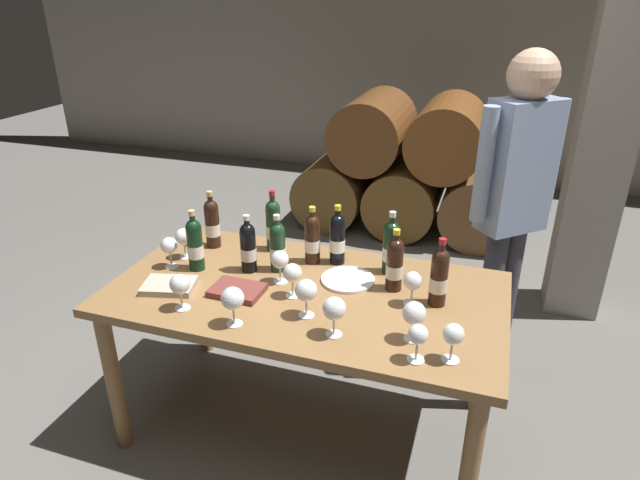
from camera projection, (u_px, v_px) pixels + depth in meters
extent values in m
plane|color=#66635E|center=(307.00, 423.00, 2.68)|extent=(14.00, 14.00, 0.00)
cube|color=gray|center=(440.00, 45.00, 5.70)|extent=(10.00, 0.24, 2.80)
cylinder|color=brown|center=(338.00, 186.00, 4.97)|extent=(0.60, 0.90, 0.60)
cylinder|color=brown|center=(406.00, 194.00, 4.79)|extent=(0.60, 0.90, 0.60)
cylinder|color=brown|center=(480.00, 202.00, 4.61)|extent=(0.60, 0.90, 0.60)
cylinder|color=brown|center=(374.00, 130.00, 4.65)|extent=(0.60, 0.90, 0.60)
cylinder|color=brown|center=(448.00, 135.00, 4.47)|extent=(0.60, 0.90, 0.60)
cube|color=gray|center=(610.00, 112.00, 3.14)|extent=(0.32, 0.32, 2.60)
cube|color=olive|center=(306.00, 294.00, 2.37)|extent=(1.70, 0.90, 0.04)
cylinder|color=olive|center=(114.00, 382.00, 2.42)|extent=(0.07, 0.07, 0.72)
cylinder|color=olive|center=(470.00, 470.00, 1.97)|extent=(0.07, 0.07, 0.72)
cylinder|color=olive|center=(202.00, 296.00, 3.09)|extent=(0.07, 0.07, 0.72)
cylinder|color=olive|center=(482.00, 348.00, 2.64)|extent=(0.07, 0.07, 0.72)
cylinder|color=black|center=(196.00, 249.00, 2.49)|extent=(0.07, 0.07, 0.20)
sphere|color=black|center=(193.00, 227.00, 2.45)|extent=(0.07, 0.07, 0.07)
cylinder|color=black|center=(193.00, 222.00, 2.44)|extent=(0.03, 0.03, 0.06)
cylinder|color=tan|center=(192.00, 213.00, 2.42)|extent=(0.03, 0.03, 0.02)
cylinder|color=silver|center=(196.00, 251.00, 2.50)|extent=(0.07, 0.07, 0.06)
cylinder|color=black|center=(312.00, 243.00, 2.56)|extent=(0.07, 0.07, 0.20)
sphere|color=black|center=(312.00, 223.00, 2.51)|extent=(0.07, 0.07, 0.07)
cylinder|color=black|center=(312.00, 218.00, 2.50)|extent=(0.03, 0.03, 0.06)
cylinder|color=gold|center=(312.00, 209.00, 2.49)|extent=(0.03, 0.03, 0.02)
cylinder|color=silver|center=(312.00, 245.00, 2.56)|extent=(0.07, 0.07, 0.06)
cylinder|color=#19381E|center=(278.00, 251.00, 2.49)|extent=(0.07, 0.07, 0.19)
sphere|color=#19381E|center=(277.00, 231.00, 2.44)|extent=(0.07, 0.07, 0.07)
cylinder|color=#19381E|center=(277.00, 226.00, 2.43)|extent=(0.03, 0.03, 0.06)
cylinder|color=silver|center=(277.00, 217.00, 2.42)|extent=(0.03, 0.03, 0.02)
cylinder|color=silver|center=(278.00, 253.00, 2.49)|extent=(0.07, 0.07, 0.06)
cylinder|color=black|center=(337.00, 243.00, 2.55)|extent=(0.07, 0.07, 0.20)
sphere|color=black|center=(338.00, 222.00, 2.51)|extent=(0.07, 0.07, 0.07)
cylinder|color=black|center=(338.00, 217.00, 2.50)|extent=(0.03, 0.03, 0.06)
cylinder|color=gold|center=(338.00, 208.00, 2.48)|extent=(0.03, 0.03, 0.02)
cylinder|color=silver|center=(337.00, 245.00, 2.56)|extent=(0.07, 0.07, 0.06)
cylinder|color=black|center=(248.00, 252.00, 2.48)|extent=(0.07, 0.07, 0.19)
sphere|color=black|center=(247.00, 231.00, 2.44)|extent=(0.07, 0.07, 0.07)
cylinder|color=black|center=(247.00, 226.00, 2.43)|extent=(0.03, 0.03, 0.06)
cylinder|color=silver|center=(246.00, 218.00, 2.41)|extent=(0.03, 0.03, 0.02)
cylinder|color=silver|center=(249.00, 253.00, 2.49)|extent=(0.07, 0.07, 0.06)
cylinder|color=black|center=(438.00, 282.00, 2.21)|extent=(0.07, 0.07, 0.21)
sphere|color=black|center=(441.00, 258.00, 2.16)|extent=(0.07, 0.07, 0.07)
cylinder|color=black|center=(442.00, 252.00, 2.15)|extent=(0.03, 0.03, 0.07)
cylinder|color=#B21E23|center=(443.00, 241.00, 2.13)|extent=(0.03, 0.03, 0.02)
cylinder|color=silver|center=(438.00, 284.00, 2.22)|extent=(0.07, 0.07, 0.06)
cylinder|color=black|center=(213.00, 227.00, 2.72)|extent=(0.07, 0.07, 0.21)
sphere|color=black|center=(211.00, 207.00, 2.67)|extent=(0.07, 0.07, 0.07)
cylinder|color=black|center=(210.00, 202.00, 2.66)|extent=(0.03, 0.03, 0.06)
cylinder|color=tan|center=(210.00, 194.00, 2.64)|extent=(0.03, 0.03, 0.02)
cylinder|color=silver|center=(213.00, 229.00, 2.72)|extent=(0.07, 0.07, 0.06)
cylinder|color=#19381E|center=(273.00, 229.00, 2.68)|extent=(0.07, 0.07, 0.22)
sphere|color=#19381E|center=(273.00, 208.00, 2.63)|extent=(0.07, 0.07, 0.07)
cylinder|color=#19381E|center=(272.00, 202.00, 2.62)|extent=(0.03, 0.03, 0.07)
cylinder|color=#B21E23|center=(272.00, 193.00, 2.60)|extent=(0.03, 0.03, 0.02)
cylinder|color=silver|center=(273.00, 231.00, 2.68)|extent=(0.07, 0.07, 0.07)
cylinder|color=black|center=(394.00, 269.00, 2.33)|extent=(0.07, 0.07, 0.20)
sphere|color=black|center=(396.00, 247.00, 2.28)|extent=(0.07, 0.07, 0.07)
cylinder|color=black|center=(396.00, 241.00, 2.27)|extent=(0.03, 0.03, 0.06)
cylinder|color=gold|center=(397.00, 232.00, 2.25)|extent=(0.03, 0.03, 0.02)
cylinder|color=silver|center=(394.00, 271.00, 2.33)|extent=(0.07, 0.07, 0.06)
cylinder|color=black|center=(390.00, 252.00, 2.46)|extent=(0.07, 0.07, 0.21)
sphere|color=black|center=(392.00, 229.00, 2.42)|extent=(0.07, 0.07, 0.07)
cylinder|color=black|center=(392.00, 224.00, 2.41)|extent=(0.03, 0.03, 0.07)
cylinder|color=silver|center=(393.00, 214.00, 2.39)|extent=(0.03, 0.03, 0.02)
cylinder|color=silver|center=(390.00, 254.00, 2.47)|extent=(0.07, 0.07, 0.06)
cylinder|color=white|center=(281.00, 282.00, 2.42)|extent=(0.06, 0.06, 0.00)
cylinder|color=white|center=(280.00, 274.00, 2.40)|extent=(0.01, 0.01, 0.07)
sphere|color=white|center=(280.00, 259.00, 2.37)|extent=(0.08, 0.08, 0.08)
cylinder|color=white|center=(411.00, 304.00, 2.25)|extent=(0.06, 0.06, 0.00)
cylinder|color=white|center=(412.00, 296.00, 2.23)|extent=(0.01, 0.01, 0.07)
sphere|color=white|center=(413.00, 281.00, 2.20)|extent=(0.08, 0.08, 0.08)
cylinder|color=white|center=(183.00, 308.00, 2.22)|extent=(0.06, 0.06, 0.00)
cylinder|color=white|center=(182.00, 300.00, 2.20)|extent=(0.01, 0.01, 0.07)
sphere|color=white|center=(180.00, 284.00, 2.17)|extent=(0.08, 0.08, 0.08)
cylinder|color=white|center=(412.00, 339.00, 2.02)|extent=(0.06, 0.06, 0.00)
cylinder|color=white|center=(413.00, 330.00, 2.01)|extent=(0.01, 0.01, 0.07)
sphere|color=white|center=(414.00, 313.00, 1.98)|extent=(0.09, 0.09, 0.09)
cylinder|color=white|center=(293.00, 296.00, 2.31)|extent=(0.06, 0.06, 0.00)
cylinder|color=white|center=(293.00, 287.00, 2.29)|extent=(0.01, 0.01, 0.07)
sphere|color=white|center=(292.00, 273.00, 2.26)|extent=(0.08, 0.08, 0.08)
cylinder|color=white|center=(334.00, 334.00, 2.05)|extent=(0.06, 0.06, 0.00)
cylinder|color=white|center=(334.00, 325.00, 2.04)|extent=(0.01, 0.01, 0.07)
sphere|color=white|center=(334.00, 308.00, 2.00)|extent=(0.09, 0.09, 0.09)
cylinder|color=white|center=(172.00, 266.00, 2.55)|extent=(0.06, 0.06, 0.00)
cylinder|color=white|center=(171.00, 259.00, 2.54)|extent=(0.01, 0.01, 0.07)
sphere|color=white|center=(169.00, 245.00, 2.51)|extent=(0.08, 0.08, 0.08)
cylinder|color=white|center=(416.00, 360.00, 1.91)|extent=(0.06, 0.06, 0.00)
cylinder|color=white|center=(417.00, 350.00, 1.90)|extent=(0.01, 0.01, 0.07)
sphere|color=white|center=(418.00, 334.00, 1.87)|extent=(0.07, 0.07, 0.07)
cylinder|color=white|center=(235.00, 324.00, 2.12)|extent=(0.06, 0.06, 0.00)
cylinder|color=white|center=(234.00, 315.00, 2.10)|extent=(0.01, 0.01, 0.07)
sphere|color=white|center=(233.00, 298.00, 2.07)|extent=(0.09, 0.09, 0.09)
cylinder|color=white|center=(450.00, 360.00, 1.91)|extent=(0.06, 0.06, 0.00)
cylinder|color=white|center=(451.00, 351.00, 1.90)|extent=(0.01, 0.01, 0.07)
sphere|color=white|center=(453.00, 334.00, 1.87)|extent=(0.08, 0.08, 0.08)
cylinder|color=white|center=(186.00, 257.00, 2.64)|extent=(0.06, 0.06, 0.00)
cylinder|color=white|center=(185.00, 250.00, 2.62)|extent=(0.01, 0.01, 0.07)
sphere|color=white|center=(183.00, 236.00, 2.59)|extent=(0.08, 0.08, 0.08)
cylinder|color=white|center=(306.00, 315.00, 2.17)|extent=(0.06, 0.06, 0.00)
cylinder|color=white|center=(306.00, 307.00, 2.16)|extent=(0.01, 0.01, 0.07)
sphere|color=white|center=(306.00, 290.00, 2.12)|extent=(0.09, 0.09, 0.09)
cube|color=#B2A893|center=(169.00, 286.00, 2.36)|extent=(0.25, 0.21, 0.03)
cube|color=brown|center=(237.00, 290.00, 2.33)|extent=(0.22, 0.16, 0.03)
cylinder|color=white|center=(348.00, 280.00, 2.43)|extent=(0.24, 0.24, 0.01)
cylinder|color=#383842|center=(505.00, 299.00, 2.93)|extent=(0.11, 0.11, 0.85)
cylinder|color=#383842|center=(489.00, 303.00, 2.89)|extent=(0.11, 0.11, 0.85)
cube|color=#8499BC|center=(519.00, 167.00, 2.60)|extent=(0.36, 0.35, 0.64)
cylinder|color=#8499BC|center=(553.00, 155.00, 2.66)|extent=(0.08, 0.08, 0.54)
cylinder|color=#8499BC|center=(484.00, 165.00, 2.50)|extent=(0.08, 0.08, 0.54)
sphere|color=tan|center=(533.00, 75.00, 2.42)|extent=(0.23, 0.23, 0.23)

